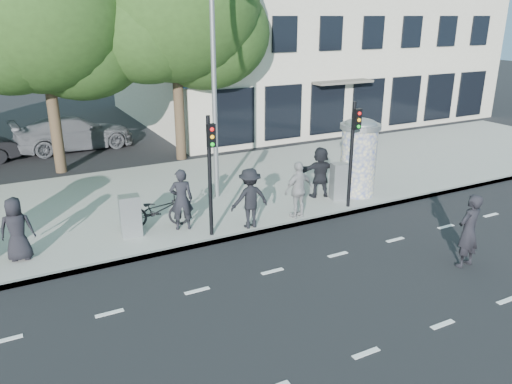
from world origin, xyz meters
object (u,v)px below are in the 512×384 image
ped_f (320,172)px  bicycle (157,210)px  ped_e (299,190)px  car_right (74,133)px  traffic_pole_near (210,165)px  cabinet_left (130,216)px  ped_a (17,229)px  street_lamp (214,57)px  ad_column_right (359,155)px  ped_b (181,200)px  ped_d (250,198)px  traffic_pole_far (353,144)px  cabinet_right (340,181)px  man_road (469,231)px

ped_f → bicycle: size_ratio=0.92×
ped_e → car_right: 13.24m
traffic_pole_near → cabinet_left: traffic_pole_near is taller
ped_e → car_right: (-4.68, 12.39, -0.25)m
ped_a → cabinet_left: (2.87, 0.15, -0.24)m
street_lamp → ad_column_right: bearing=-23.7°
cabinet_left → car_right: size_ratio=0.22×
ped_b → ped_d: 1.96m
ped_e → cabinet_left: (-4.90, 1.00, -0.29)m
ped_a → cabinet_left: 2.88m
traffic_pole_far → cabinet_right: traffic_pole_far is taller
ped_b → ped_f: ped_b is taller
ped_d → car_right: bearing=-74.9°
cabinet_right → cabinet_left: bearing=-169.7°
man_road → cabinet_right: bearing=-95.9°
traffic_pole_near → traffic_pole_far: size_ratio=1.00×
street_lamp → ped_d: size_ratio=4.50×
ped_f → man_road: size_ratio=0.91×
ped_e → cabinet_left: ped_e is taller
ad_column_right → cabinet_left: 7.86m
traffic_pole_near → man_road: bearing=-40.7°
ped_d → ped_f: size_ratio=1.02×
man_road → car_right: size_ratio=0.36×
ad_column_right → car_right: 13.84m
street_lamp → ped_f: (3.11, -1.56, -3.77)m
street_lamp → ped_d: bearing=-93.8°
ped_b → traffic_pole_near: bearing=140.8°
traffic_pole_near → cabinet_left: bearing=152.4°
ped_b → traffic_pole_far: bearing=-173.1°
ad_column_right → ped_a: bearing=-180.0°
ad_column_right → bicycle: bearing=176.5°
traffic_pole_near → cabinet_right: 5.23m
ad_column_right → cabinet_left: bearing=178.9°
ped_f → cabinet_right: bearing=147.8°
traffic_pole_far → cabinet_right: (0.16, 0.76, -1.46)m
ped_a → ad_column_right: bearing=-168.7°
ped_a → ped_b: bearing=-169.8°
traffic_pole_near → ped_d: size_ratio=1.91×
traffic_pole_near → ped_f: bearing=15.8°
ped_b → man_road: (5.66, -5.19, -0.09)m
street_lamp → ped_b: (-1.98, -2.02, -3.74)m
traffic_pole_far → car_right: bearing=118.0°
ped_d → ped_f: (3.29, 1.22, -0.02)m
street_lamp → ped_d: 4.68m
ad_column_right → ped_a: (-10.68, -0.00, -0.56)m
ped_a → bicycle: bearing=-162.1°
traffic_pole_far → ped_d: bearing=179.1°
man_road → traffic_pole_near: bearing=-47.9°
ped_f → cabinet_right: ped_f is taller
bicycle → ped_b: bearing=-115.3°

